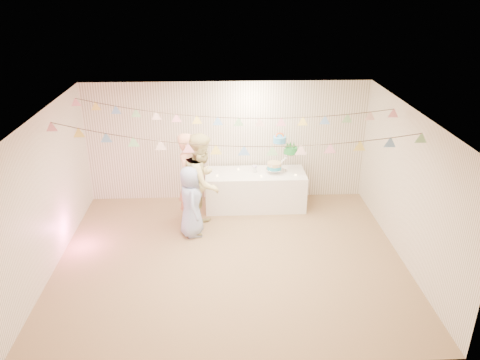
{
  "coord_description": "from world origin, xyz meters",
  "views": [
    {
      "loc": [
        -0.15,
        -6.99,
        4.59
      ],
      "look_at": [
        0.2,
        0.8,
        1.15
      ],
      "focal_mm": 35.0,
      "sensor_mm": 36.0,
      "label": 1
    }
  ],
  "objects_px": {
    "cake_stand": "(282,155)",
    "person_child": "(191,201)",
    "person_adult_a": "(191,180)",
    "person_adult_b": "(202,182)",
    "table": "(255,190)"
  },
  "relations": [
    {
      "from": "person_adult_b",
      "to": "person_child",
      "type": "xyz_separation_m",
      "value": [
        -0.21,
        -0.28,
        -0.27
      ]
    },
    {
      "from": "person_adult_a",
      "to": "person_child",
      "type": "relative_size",
      "value": 1.34
    },
    {
      "from": "table",
      "to": "cake_stand",
      "type": "xyz_separation_m",
      "value": [
        0.55,
        0.05,
        0.76
      ]
    },
    {
      "from": "person_adult_a",
      "to": "person_child",
      "type": "bearing_deg",
      "value": -153.8
    },
    {
      "from": "cake_stand",
      "to": "person_child",
      "type": "distance_m",
      "value": 2.23
    },
    {
      "from": "cake_stand",
      "to": "person_child",
      "type": "relative_size",
      "value": 0.58
    },
    {
      "from": "table",
      "to": "person_adult_b",
      "type": "height_order",
      "value": "person_adult_b"
    },
    {
      "from": "table",
      "to": "person_adult_a",
      "type": "xyz_separation_m",
      "value": [
        -1.31,
        -0.64,
        0.54
      ]
    },
    {
      "from": "person_child",
      "to": "person_adult_a",
      "type": "bearing_deg",
      "value": -6.19
    },
    {
      "from": "person_adult_a",
      "to": "person_adult_b",
      "type": "bearing_deg",
      "value": -105.77
    },
    {
      "from": "person_adult_a",
      "to": "person_child",
      "type": "xyz_separation_m",
      "value": [
        0.02,
        -0.47,
        -0.24
      ]
    },
    {
      "from": "cake_stand",
      "to": "person_child",
      "type": "height_order",
      "value": "cake_stand"
    },
    {
      "from": "table",
      "to": "person_child",
      "type": "distance_m",
      "value": 1.73
    },
    {
      "from": "table",
      "to": "cake_stand",
      "type": "bearing_deg",
      "value": 5.19
    },
    {
      "from": "table",
      "to": "person_child",
      "type": "bearing_deg",
      "value": -139.2
    }
  ]
}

